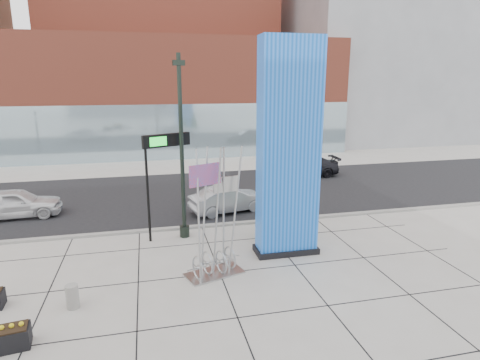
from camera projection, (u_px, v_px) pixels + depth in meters
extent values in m
plane|color=#9E9991|center=(191.00, 264.00, 15.84)|extent=(160.00, 160.00, 0.00)
cube|color=black|center=(173.00, 195.00, 25.29)|extent=(80.00, 12.00, 0.02)
cube|color=gray|center=(181.00, 228.00, 19.61)|extent=(80.00, 0.30, 0.12)
cube|color=#9C402D|center=(169.00, 96.00, 40.24)|extent=(34.00, 10.00, 11.00)
cube|color=#8CA5B2|center=(174.00, 132.00, 36.43)|extent=(34.00, 0.60, 5.00)
cube|color=slate|center=(369.00, 64.00, 49.65)|extent=(20.00, 18.00, 18.00)
cube|color=blue|center=(289.00, 150.00, 15.95)|extent=(2.43, 0.98, 8.73)
cube|color=black|center=(286.00, 249.00, 16.98)|extent=(2.62, 1.17, 0.24)
cylinder|color=black|center=(182.00, 150.00, 17.70)|extent=(0.18, 0.18, 8.20)
cylinder|color=black|center=(185.00, 231.00, 18.63)|extent=(0.45, 0.45, 0.51)
cube|color=black|center=(179.00, 63.00, 16.81)|extent=(0.53, 0.27, 0.23)
cube|color=#A8ABAD|center=(214.00, 273.00, 15.06)|extent=(2.35, 1.66, 0.06)
cylinder|color=#A8ABAD|center=(195.00, 216.00, 14.15)|extent=(0.09, 0.09, 4.84)
cylinder|color=#A8ABAD|center=(205.00, 212.00, 14.56)|extent=(0.09, 0.09, 4.84)
cylinder|color=#A8ABAD|center=(216.00, 214.00, 14.42)|extent=(0.09, 0.09, 4.84)
cylinder|color=#A8ABAD|center=(227.00, 210.00, 14.79)|extent=(0.09, 0.09, 4.84)
cylinder|color=#A8ABAD|center=(236.00, 213.00, 14.43)|extent=(0.09, 0.09, 4.84)
torus|color=#A8ABAD|center=(195.00, 266.00, 14.71)|extent=(0.33, 0.86, 0.88)
torus|color=#A8ABAD|center=(207.00, 262.00, 15.00)|extent=(0.33, 0.86, 0.88)
torus|color=#A8ABAD|center=(221.00, 263.00, 14.92)|extent=(0.33, 0.86, 0.88)
torus|color=#A8ABAD|center=(233.00, 260.00, 15.21)|extent=(0.33, 0.86, 0.88)
cube|color=red|center=(204.00, 174.00, 14.07)|extent=(1.19, 0.53, 0.77)
cube|color=#A8ABAD|center=(228.00, 185.00, 14.47)|extent=(0.96, 0.25, 0.58)
cylinder|color=gray|center=(72.00, 296.00, 12.76)|extent=(0.40, 0.40, 0.78)
cylinder|color=black|center=(148.00, 191.00, 17.58)|extent=(0.11, 0.11, 4.74)
cube|color=black|center=(169.00, 141.00, 17.29)|extent=(2.14, 1.10, 0.56)
cube|color=#19D833|center=(158.00, 142.00, 17.07)|extent=(0.73, 0.34, 0.39)
cylinder|color=#88B7AE|center=(280.00, 217.00, 20.24)|extent=(1.08, 1.08, 0.76)
cylinder|color=black|center=(280.00, 210.00, 20.15)|extent=(1.00, 1.00, 0.07)
cone|color=black|center=(281.00, 191.00, 19.92)|extent=(0.98, 0.98, 1.95)
cylinder|color=#88B7AE|center=(298.00, 229.00, 18.60)|extent=(1.08, 1.08, 0.76)
cylinder|color=black|center=(298.00, 221.00, 18.51)|extent=(0.99, 0.99, 0.06)
cone|color=black|center=(299.00, 201.00, 18.28)|extent=(0.97, 0.97, 1.94)
cylinder|color=#88B7AE|center=(266.00, 229.00, 18.78)|extent=(0.92, 0.92, 0.64)
cylinder|color=black|center=(266.00, 222.00, 18.70)|extent=(0.84, 0.84, 0.05)
cone|color=black|center=(266.00, 205.00, 18.51)|extent=(0.82, 0.82, 1.65)
cube|color=black|center=(4.00, 340.00, 10.80)|extent=(1.39, 0.84, 0.56)
cube|color=black|center=(2.00, 330.00, 10.72)|extent=(1.29, 0.73, 0.06)
imported|color=white|center=(15.00, 203.00, 21.11)|extent=(4.62, 2.04, 1.54)
imported|color=#989AA0|center=(228.00, 200.00, 22.00)|extent=(4.50, 2.48, 1.41)
imported|color=black|center=(305.00, 167.00, 30.23)|extent=(5.13, 2.24, 1.47)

